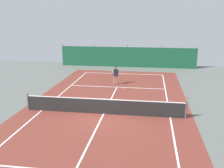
{
  "coord_description": "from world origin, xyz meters",
  "views": [
    {
      "loc": [
        2.8,
        -15.08,
        5.97
      ],
      "look_at": [
        -0.08,
        4.06,
        0.9
      ],
      "focal_mm": 41.6,
      "sensor_mm": 36.0,
      "label": 1
    }
  ],
  "objects_px": {
    "tennis_net": "(104,106)",
    "water_bottle": "(187,97)",
    "parked_car": "(113,56)",
    "tennis_player": "(115,74)",
    "tennis_ball_near_player": "(124,88)",
    "tennis_ball_midcourt": "(96,81)"
  },
  "relations": [
    {
      "from": "parked_car",
      "to": "tennis_player",
      "type": "bearing_deg",
      "value": 95.63
    },
    {
      "from": "tennis_player",
      "to": "tennis_ball_midcourt",
      "type": "bearing_deg",
      "value": -39.52
    },
    {
      "from": "tennis_net",
      "to": "parked_car",
      "type": "bearing_deg",
      "value": 96.78
    },
    {
      "from": "tennis_player",
      "to": "tennis_ball_near_player",
      "type": "bearing_deg",
      "value": 109.93
    },
    {
      "from": "tennis_net",
      "to": "tennis_ball_midcourt",
      "type": "height_order",
      "value": "tennis_net"
    },
    {
      "from": "tennis_ball_midcourt",
      "to": "parked_car",
      "type": "height_order",
      "value": "parked_car"
    },
    {
      "from": "tennis_net",
      "to": "water_bottle",
      "type": "height_order",
      "value": "tennis_net"
    },
    {
      "from": "tennis_net",
      "to": "water_bottle",
      "type": "bearing_deg",
      "value": 35.7
    },
    {
      "from": "tennis_net",
      "to": "tennis_player",
      "type": "height_order",
      "value": "tennis_player"
    },
    {
      "from": "tennis_player",
      "to": "tennis_net",
      "type": "bearing_deg",
      "value": 76.04
    },
    {
      "from": "tennis_ball_near_player",
      "to": "water_bottle",
      "type": "xyz_separation_m",
      "value": [
        4.89,
        -2.04,
        0.09
      ]
    },
    {
      "from": "tennis_ball_near_player",
      "to": "parked_car",
      "type": "relative_size",
      "value": 0.02
    },
    {
      "from": "tennis_ball_near_player",
      "to": "tennis_net",
      "type": "bearing_deg",
      "value": -96.45
    },
    {
      "from": "tennis_net",
      "to": "tennis_player",
      "type": "relative_size",
      "value": 6.17
    },
    {
      "from": "tennis_ball_near_player",
      "to": "tennis_ball_midcourt",
      "type": "bearing_deg",
      "value": 143.36
    },
    {
      "from": "tennis_ball_midcourt",
      "to": "tennis_net",
      "type": "bearing_deg",
      "value": -74.85
    },
    {
      "from": "tennis_player",
      "to": "parked_car",
      "type": "xyz_separation_m",
      "value": [
        -1.97,
        11.5,
        -0.12
      ]
    },
    {
      "from": "tennis_net",
      "to": "parked_car",
      "type": "relative_size",
      "value": 2.34
    },
    {
      "from": "tennis_ball_midcourt",
      "to": "parked_car",
      "type": "bearing_deg",
      "value": 90.11
    },
    {
      "from": "tennis_ball_near_player",
      "to": "parked_car",
      "type": "xyz_separation_m",
      "value": [
        -2.92,
        12.81,
        0.81
      ]
    },
    {
      "from": "tennis_net",
      "to": "water_bottle",
      "type": "relative_size",
      "value": 42.17
    },
    {
      "from": "tennis_net",
      "to": "parked_car",
      "type": "distance_m",
      "value": 18.99
    }
  ]
}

